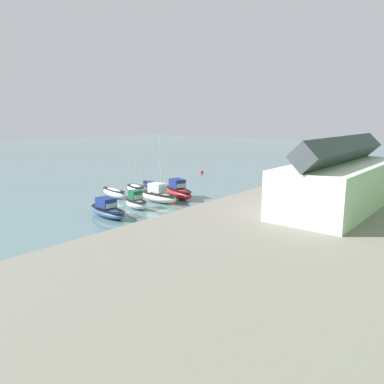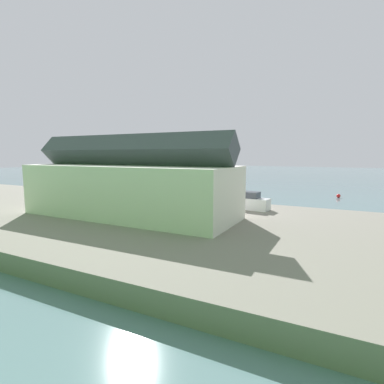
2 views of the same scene
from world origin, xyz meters
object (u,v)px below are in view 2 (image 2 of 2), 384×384
object	(u,v)px
moored_boat_2	(157,191)
parked_car_1	(251,202)
moored_boat_5	(211,190)
moored_boat_6	(189,188)
mooring_buoy_0	(338,196)
moored_boat_3	(134,190)
moored_boat_4	(228,191)
moored_boat_0	(198,193)
moored_boat_1	(179,192)

from	to	relation	value
moored_boat_2	parked_car_1	distance (m)	26.77
moored_boat_5	parked_car_1	bearing A→B (deg)	141.37
moored_boat_5	moored_boat_6	bearing A→B (deg)	22.57
moored_boat_6	mooring_buoy_0	xyz separation A→B (m)	(-29.27, -5.10, -0.42)
parked_car_1	moored_boat_2	bearing A→B (deg)	-114.01
moored_boat_3	moored_boat_4	xyz separation A→B (m)	(-16.99, -9.19, -0.14)
moored_boat_2	mooring_buoy_0	xyz separation A→B (m)	(-32.05, -13.28, -0.57)
mooring_buoy_0	parked_car_1	bearing A→B (deg)	71.33
moored_boat_0	moored_boat_3	world-z (taller)	moored_boat_0
moored_boat_4	mooring_buoy_0	bearing A→B (deg)	-160.50
moored_boat_0	mooring_buoy_0	world-z (taller)	moored_boat_0
moored_boat_1	moored_boat_4	size ratio (longest dim) A/B	2.19
moored_boat_5	mooring_buoy_0	distance (m)	24.70
parked_car_1	mooring_buoy_0	size ratio (longest dim) A/B	6.10
moored_boat_6	parked_car_1	bearing A→B (deg)	142.50
moored_boat_1	moored_boat_2	world-z (taller)	moored_boat_1
moored_boat_6	moored_boat_2	bearing A→B (deg)	81.21
moored_boat_4	moored_boat_5	distance (m)	3.89
moored_boat_2	moored_boat_5	bearing A→B (deg)	-122.18
moored_boat_2	parked_car_1	world-z (taller)	parked_car_1
moored_boat_0	moored_boat_6	size ratio (longest dim) A/B	1.17
moored_boat_2	moored_boat_3	size ratio (longest dim) A/B	0.63
moored_boat_2	moored_boat_6	size ratio (longest dim) A/B	0.71
moored_boat_1	moored_boat_3	xyz separation A→B (m)	(10.18, 0.88, -0.18)
moored_boat_2	moored_boat_6	world-z (taller)	moored_boat_2
moored_boat_6	parked_car_1	xyz separation A→B (m)	(-20.13, 21.95, 1.61)
parked_car_1	moored_boat_0	bearing A→B (deg)	-127.73
moored_boat_1	moored_boat_5	xyz separation A→B (m)	(-2.92, -8.22, -0.36)
moored_boat_2	moored_boat_6	distance (m)	8.65
moored_boat_0	moored_boat_5	xyz separation A→B (m)	(1.14, -8.57, -0.41)
moored_boat_0	mooring_buoy_0	size ratio (longest dim) A/B	10.65
moored_boat_1	moored_boat_5	size ratio (longest dim) A/B	1.66
moored_boat_2	moored_boat_5	world-z (taller)	moored_boat_5
moored_boat_3	mooring_buoy_0	xyz separation A→B (m)	(-37.35, -13.74, -0.52)
moored_boat_2	moored_boat_1	bearing A→B (deg)	-165.21
parked_car_1	moored_boat_6	bearing A→B (deg)	-130.50
moored_boat_0	mooring_buoy_0	xyz separation A→B (m)	(-23.12, -13.21, -0.75)
parked_car_1	mooring_buoy_0	xyz separation A→B (m)	(-9.14, -27.05, -2.03)
moored_boat_3	moored_boat_5	xyz separation A→B (m)	(-13.10, -9.10, -0.18)
moored_boat_2	parked_car_1	bearing A→B (deg)	158.86
moored_boat_1	moored_boat_3	size ratio (longest dim) A/B	1.42
moored_boat_0	moored_boat_4	world-z (taller)	moored_boat_0
moored_boat_3	mooring_buoy_0	distance (m)	39.80
moored_boat_1	mooring_buoy_0	xyz separation A→B (m)	(-27.18, -12.86, -0.70)
moored_boat_0	moored_boat_6	world-z (taller)	moored_boat_0
moored_boat_5	moored_boat_0	bearing A→B (deg)	114.93
moored_boat_3	moored_boat_4	distance (m)	19.31
moored_boat_0	moored_boat_4	distance (m)	9.09
moored_boat_6	mooring_buoy_0	size ratio (longest dim) A/B	9.13
moored_boat_1	parked_car_1	xyz separation A→B (m)	(-18.04, 14.18, 1.33)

